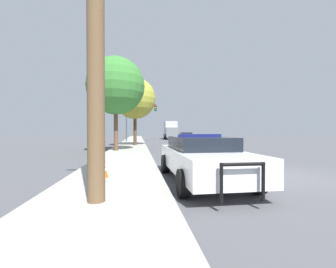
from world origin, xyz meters
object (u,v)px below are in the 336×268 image
Objects in this scene: police_car at (202,157)px; fire_hydrant at (99,169)px; traffic_cone at (102,166)px; box_truck at (171,130)px; traffic_light at (139,114)px; tree_sidewalk_mid at (135,99)px; car_background_oncoming at (186,137)px; utility_pole at (96,20)px; tree_sidewalk_near at (116,86)px.

police_car reaches higher than fire_hydrant.
box_truck is at bearing 78.50° from traffic_cone.
police_car is 24.73m from traffic_light.
car_background_oncoming is at bearing 45.34° from tree_sidewalk_mid.
utility_pole is at bearing 35.96° from police_car.
tree_sidewalk_near is at bearing 93.17° from traffic_cone.
box_truck is 26.84m from tree_sidewalk_near.
fire_hydrant is (-3.04, -0.51, -0.21)m from police_car.
car_background_oncoming is at bearing -13.50° from traffic_light.
utility_pole is 0.97× the size of box_truck.
police_car is 0.77× the size of tree_sidewalk_mid.
fire_hydrant is 0.82m from traffic_cone.
fire_hydrant is 36.65m from box_truck.
traffic_cone is at bearing 91.70° from fire_hydrant.
tree_sidewalk_mid is at bearing 78.44° from tree_sidewalk_near.
tree_sidewalk_near is at bearing -70.97° from police_car.
tree_sidewalk_near reaches higher than fire_hydrant.
car_background_oncoming is (4.41, 22.94, -0.02)m from police_car.
box_truck reaches higher than traffic_cone.
police_car is at bearing -85.46° from traffic_light.
traffic_light is 1.29× the size of car_background_oncoming.
traffic_cone is (0.53, -9.58, -4.35)m from tree_sidewalk_near.
box_truck is at bearing 71.65° from tree_sidewalk_mid.
tree_sidewalk_mid is at bearing 87.30° from traffic_cone.
tree_sidewalk_mid is at bearing -92.58° from traffic_light.
fire_hydrant is at bearing 8.64° from police_car.
utility_pole is 1.06× the size of tree_sidewalk_mid.
traffic_light is at bearing -86.41° from police_car.
traffic_light is at bearing 87.42° from tree_sidewalk_mid.
traffic_light is (1.10, 24.97, 3.33)m from fire_hydrant.
car_background_oncoming is 0.55× the size of box_truck.
tree_sidewalk_near is at bearing 76.10° from box_truck.
tree_sidewalk_mid is at bearing 74.48° from box_truck.
utility_pole is at bearing -91.55° from tree_sidewalk_mid.
fire_hydrant is 1.10× the size of traffic_cone.
car_background_oncoming is 5.85× the size of traffic_cone.
police_car is at bearing -81.84° from tree_sidewalk_mid.
tree_sidewalk_near is at bearing -101.56° from tree_sidewalk_mid.
traffic_cone is at bearing 81.33° from box_truck.
car_background_oncoming is at bearing -101.82° from police_car.
police_car is at bearing 86.25° from box_truck.
utility_pole reaches higher than traffic_light.
police_car is 3.09m from traffic_cone.
tree_sidewalk_mid is at bearing -82.78° from police_car.
car_background_oncoming is (7.21, 25.04, -3.08)m from utility_pole.
tree_sidewalk_mid reaches higher than police_car.
fire_hydrant reaches higher than traffic_cone.
traffic_light reaches higher than box_truck.
tree_sidewalk_near is (-3.59, 9.89, 4.08)m from police_car.
police_car is 0.77× the size of tree_sidewalk_near.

